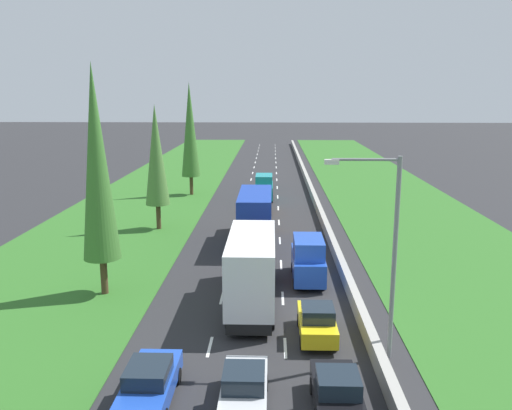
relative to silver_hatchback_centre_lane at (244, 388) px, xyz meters
The scene contains 19 objects.
ground_plane 43.81m from the silver_hatchback_centre_lane, 90.15° to the left, with size 300.00×300.00×0.00m, color #28282B.
grass_verge_left 45.63m from the silver_hatchback_centre_lane, 106.24° to the left, with size 14.00×140.00×0.04m, color #2D6623.
grass_verge_right 46.07m from the silver_hatchback_centre_lane, 71.99° to the left, with size 14.00×140.00×0.04m, color #2D6623.
median_barrier 44.16m from the silver_hatchback_centre_lane, 82.73° to the left, with size 0.44×120.00×0.85m, color #9E9B93.
lane_markings 43.81m from the silver_hatchback_centre_lane, 90.15° to the left, with size 3.64×116.00×0.01m.
silver_hatchback_centre_lane is the anchor object (origin of this frame).
blue_sedan_left_lane 3.61m from the silver_hatchback_centre_lane, behind, with size 1.82×4.50×1.64m.
white_box_truck_centre_lane 9.95m from the silver_hatchback_centre_lane, 90.44° to the left, with size 2.46×9.40×4.18m.
blue_box_truck_centre_lane 22.14m from the silver_hatchback_centre_lane, 90.72° to the left, with size 2.46×9.40×4.18m.
orange_sedan_centre_lane 32.67m from the silver_hatchback_centre_lane, 89.93° to the left, with size 1.82×4.50×1.64m.
teal_van_centre_lane 39.06m from the silver_hatchback_centre_lane, 89.83° to the left, with size 1.96×4.90×2.82m.
teal_sedan_centre_lane 46.78m from the silver_hatchback_centre_lane, 89.92° to the left, with size 1.82×4.50×1.64m.
black_hatchback_right_lane 3.40m from the silver_hatchback_centre_lane, ahead, with size 1.74×3.90×1.72m.
yellow_hatchback_right_lane 6.68m from the silver_hatchback_centre_lane, 61.67° to the left, with size 1.74×3.90×1.72m.
blue_van_right_lane 14.14m from the silver_hatchback_centre_lane, 76.68° to the left, with size 1.96×4.90×2.82m.
poplar_tree_second 15.77m from the silver_hatchback_centre_lane, 128.12° to the left, with size 2.13×2.13×13.24m.
poplar_tree_third 28.12m from the silver_hatchback_centre_lane, 108.56° to the left, with size 2.07×2.07×10.67m.
poplar_tree_fourth 43.06m from the silver_hatchback_centre_lane, 101.24° to the left, with size 2.12×2.12×12.76m.
street_light_mast 8.41m from the silver_hatchback_centre_lane, 34.84° to the left, with size 3.20×0.28×9.00m.
Camera 1 is at (1.08, -1.32, 11.54)m, focal length 36.80 mm.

